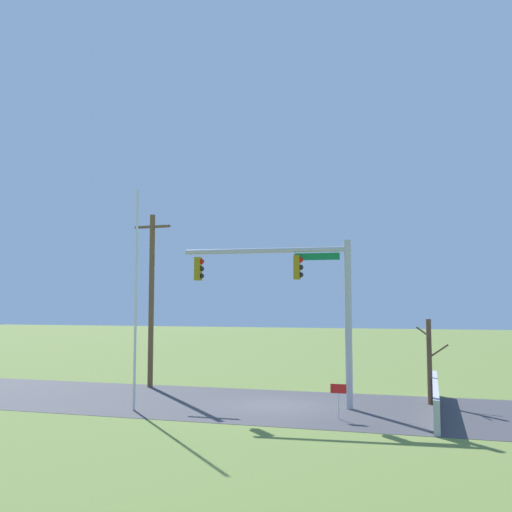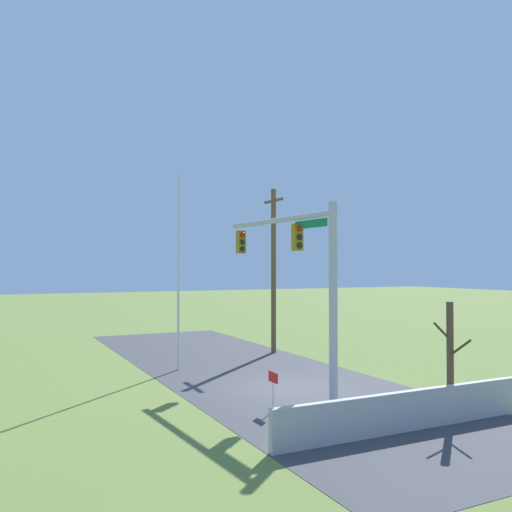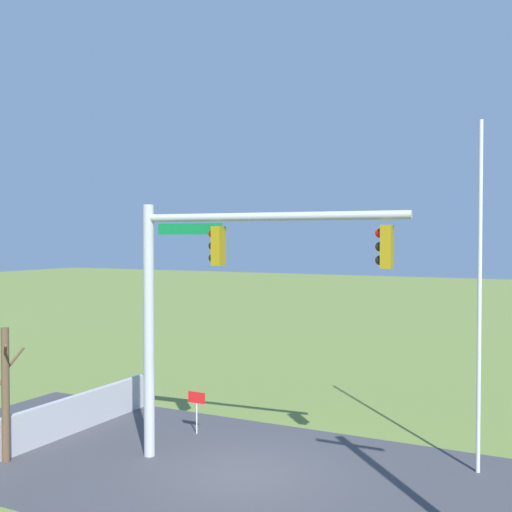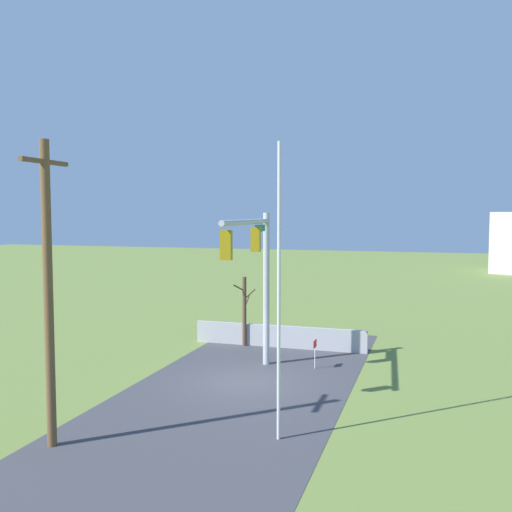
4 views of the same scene
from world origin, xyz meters
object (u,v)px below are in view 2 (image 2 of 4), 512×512
flagpole (178,271)px  bare_tree (450,359)px  utility_pole (274,268)px  signal_mast (301,263)px  open_sign (273,382)px

flagpole → bare_tree: (10.76, 4.65, -2.48)m
flagpole → utility_pole: size_ratio=1.00×
signal_mast → utility_pole: (-8.34, 3.39, -0.15)m
utility_pole → open_sign: 11.92m
utility_pole → flagpole: bearing=-68.3°
signal_mast → utility_pole: 9.00m
signal_mast → utility_pole: utility_pole is taller
bare_tree → open_sign: (-3.07, -4.14, -0.86)m
flagpole → open_sign: flagpole is taller
signal_mast → flagpole: 6.51m
bare_tree → open_sign: size_ratio=2.80×
signal_mast → open_sign: (1.70, -2.02, -3.65)m
open_sign → bare_tree: bearing=53.5°
signal_mast → bare_tree: (4.77, 2.13, -2.79)m
bare_tree → utility_pole: bearing=174.5°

